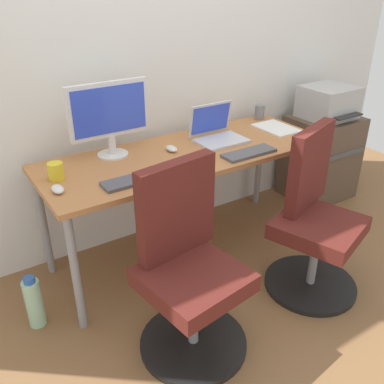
{
  "coord_description": "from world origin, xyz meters",
  "views": [
    {
      "loc": [
        -1.28,
        -2.02,
        1.69
      ],
      "look_at": [
        0.0,
        -0.05,
        0.47
      ],
      "focal_mm": 39.9,
      "sensor_mm": 36.0,
      "label": 1
    }
  ],
  "objects_px": {
    "office_chair_right": "(314,220)",
    "open_laptop": "(217,132)",
    "office_chair_left": "(188,271)",
    "side_cabinet": "(320,157)",
    "water_bottle_on_floor": "(34,302)",
    "coffee_mug": "(56,171)",
    "desktop_monitor": "(109,114)",
    "printer": "(328,102)"
  },
  "relations": [
    {
      "from": "office_chair_left",
      "to": "desktop_monitor",
      "type": "xyz_separation_m",
      "value": [
        0.01,
        0.84,
        0.55
      ]
    },
    {
      "from": "open_laptop",
      "to": "coffee_mug",
      "type": "xyz_separation_m",
      "value": [
        -1.04,
        -0.02,
        -0.01
      ]
    },
    {
      "from": "office_chair_left",
      "to": "printer",
      "type": "relative_size",
      "value": 2.35
    },
    {
      "from": "desktop_monitor",
      "to": "side_cabinet",
      "type": "bearing_deg",
      "value": -2.46
    },
    {
      "from": "office_chair_right",
      "to": "desktop_monitor",
      "type": "bearing_deg",
      "value": 135.09
    },
    {
      "from": "office_chair_right",
      "to": "coffee_mug",
      "type": "relative_size",
      "value": 10.22
    },
    {
      "from": "water_bottle_on_floor",
      "to": "desktop_monitor",
      "type": "distance_m",
      "value": 1.09
    },
    {
      "from": "office_chair_left",
      "to": "water_bottle_on_floor",
      "type": "height_order",
      "value": "office_chair_left"
    },
    {
      "from": "office_chair_right",
      "to": "water_bottle_on_floor",
      "type": "relative_size",
      "value": 3.03
    },
    {
      "from": "office_chair_left",
      "to": "water_bottle_on_floor",
      "type": "relative_size",
      "value": 3.03
    },
    {
      "from": "coffee_mug",
      "to": "desktop_monitor",
      "type": "bearing_deg",
      "value": 20.79
    },
    {
      "from": "desktop_monitor",
      "to": "open_laptop",
      "type": "bearing_deg",
      "value": -10.46
    },
    {
      "from": "coffee_mug",
      "to": "water_bottle_on_floor",
      "type": "bearing_deg",
      "value": -146.14
    },
    {
      "from": "office_chair_right",
      "to": "open_laptop",
      "type": "height_order",
      "value": "open_laptop"
    },
    {
      "from": "water_bottle_on_floor",
      "to": "coffee_mug",
      "type": "xyz_separation_m",
      "value": [
        0.26,
        0.18,
        0.62
      ]
    },
    {
      "from": "office_chair_right",
      "to": "coffee_mug",
      "type": "bearing_deg",
      "value": 150.31
    },
    {
      "from": "printer",
      "to": "coffee_mug",
      "type": "distance_m",
      "value": 2.13
    },
    {
      "from": "office_chair_left",
      "to": "coffee_mug",
      "type": "xyz_separation_m",
      "value": [
        -0.37,
        0.69,
        0.35
      ]
    },
    {
      "from": "office_chair_right",
      "to": "open_laptop",
      "type": "xyz_separation_m",
      "value": [
        -0.18,
        0.72,
        0.35
      ]
    },
    {
      "from": "office_chair_right",
      "to": "desktop_monitor",
      "type": "distance_m",
      "value": 1.31
    },
    {
      "from": "office_chair_right",
      "to": "water_bottle_on_floor",
      "type": "xyz_separation_m",
      "value": [
        -1.48,
        0.52,
        -0.28
      ]
    },
    {
      "from": "office_chair_left",
      "to": "side_cabinet",
      "type": "relative_size",
      "value": 1.39
    },
    {
      "from": "printer",
      "to": "desktop_monitor",
      "type": "relative_size",
      "value": 0.83
    },
    {
      "from": "printer",
      "to": "desktop_monitor",
      "type": "bearing_deg",
      "value": 177.51
    },
    {
      "from": "office_chair_right",
      "to": "desktop_monitor",
      "type": "height_order",
      "value": "desktop_monitor"
    },
    {
      "from": "office_chair_left",
      "to": "office_chair_right",
      "type": "xyz_separation_m",
      "value": [
        0.85,
        -0.0,
        0.0
      ]
    },
    {
      "from": "office_chair_left",
      "to": "open_laptop",
      "type": "height_order",
      "value": "open_laptop"
    },
    {
      "from": "printer",
      "to": "coffee_mug",
      "type": "height_order",
      "value": "printer"
    },
    {
      "from": "office_chair_left",
      "to": "side_cabinet",
      "type": "xyz_separation_m",
      "value": [
        1.76,
        0.76,
        -0.09
      ]
    },
    {
      "from": "office_chair_right",
      "to": "side_cabinet",
      "type": "distance_m",
      "value": 1.19
    },
    {
      "from": "open_laptop",
      "to": "office_chair_left",
      "type": "bearing_deg",
      "value": -133.47
    },
    {
      "from": "office_chair_left",
      "to": "open_laptop",
      "type": "xyz_separation_m",
      "value": [
        0.68,
        0.71,
        0.35
      ]
    },
    {
      "from": "office_chair_right",
      "to": "side_cabinet",
      "type": "height_order",
      "value": "office_chair_right"
    },
    {
      "from": "printer",
      "to": "desktop_monitor",
      "type": "distance_m",
      "value": 1.76
    },
    {
      "from": "printer",
      "to": "desktop_monitor",
      "type": "height_order",
      "value": "desktop_monitor"
    },
    {
      "from": "desktop_monitor",
      "to": "office_chair_left",
      "type": "bearing_deg",
      "value": -90.71
    },
    {
      "from": "office_chair_right",
      "to": "coffee_mug",
      "type": "height_order",
      "value": "office_chair_right"
    },
    {
      "from": "desktop_monitor",
      "to": "open_laptop",
      "type": "xyz_separation_m",
      "value": [
        0.66,
        -0.12,
        -0.19
      ]
    },
    {
      "from": "water_bottle_on_floor",
      "to": "coffee_mug",
      "type": "height_order",
      "value": "coffee_mug"
    },
    {
      "from": "office_chair_left",
      "to": "side_cabinet",
      "type": "distance_m",
      "value": 1.92
    },
    {
      "from": "office_chair_left",
      "to": "open_laptop",
      "type": "relative_size",
      "value": 3.03
    },
    {
      "from": "water_bottle_on_floor",
      "to": "office_chair_left",
      "type": "bearing_deg",
      "value": -39.35
    }
  ]
}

